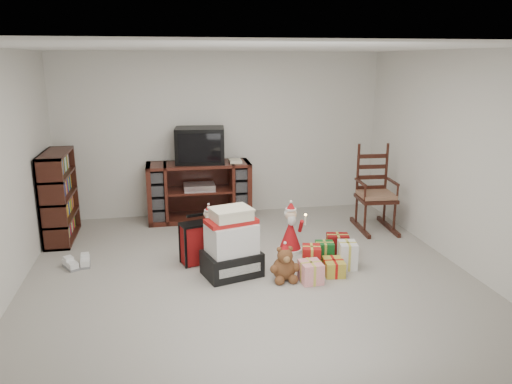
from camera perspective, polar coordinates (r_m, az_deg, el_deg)
room at (r=5.36m, az=-0.78°, el=2.67°), size 5.01×5.01×2.51m
tv_stand at (r=7.63m, az=-6.51°, el=0.07°), size 1.54×0.56×0.88m
bookshelf at (r=7.22m, az=-21.56°, el=-0.63°), size 0.33×0.99×1.20m
rocking_chair at (r=7.40m, az=13.33°, el=-0.80°), size 0.56×0.87×1.27m
gift_pile at (r=5.67m, az=-2.81°, el=-6.27°), size 0.72×0.60×0.78m
red_suitcase at (r=6.05m, az=-6.60°, el=-5.77°), size 0.43×0.31×0.60m
stocking at (r=6.02m, az=-2.25°, el=-5.64°), size 0.28×0.20×0.55m
teddy_bear at (r=5.60m, az=3.26°, el=-8.38°), size 0.26×0.23×0.39m
santa_figurine at (r=6.38m, az=3.96°, el=-4.63°), size 0.32×0.31×0.66m
mrs_claus_figurine at (r=6.65m, az=-5.38°, el=-4.22°), size 0.27×0.26×0.55m
sneaker_pair at (r=6.34m, az=-19.68°, el=-7.67°), size 0.35×0.28×0.09m
gift_cluster at (r=5.98m, az=8.21°, el=-7.45°), size 0.73×1.02×0.25m
crt_television at (r=7.51m, az=-6.42°, el=5.33°), size 0.77×0.59×0.53m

